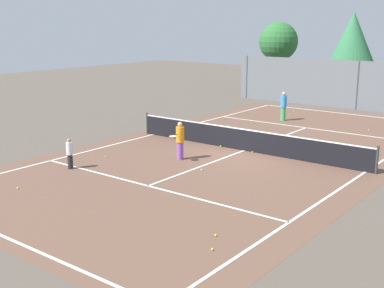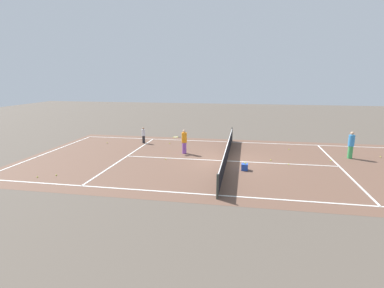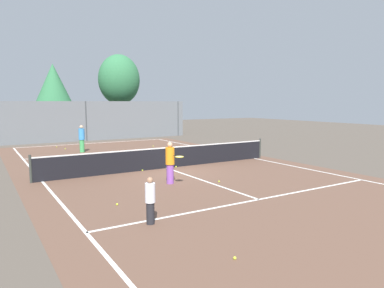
# 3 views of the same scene
# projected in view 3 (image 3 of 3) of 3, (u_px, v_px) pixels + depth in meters

# --- Properties ---
(ground_plane) EXTENTS (80.00, 80.00, 0.00)m
(ground_plane) POSITION_uv_depth(u_px,v_px,m) (166.00, 168.00, 16.68)
(ground_plane) COLOR brown
(court_surface) EXTENTS (13.00, 25.00, 0.01)m
(court_surface) POSITION_uv_depth(u_px,v_px,m) (166.00, 168.00, 16.68)
(court_surface) COLOR brown
(court_surface) RESTS_ON ground_plane
(tennis_net) EXTENTS (11.90, 0.10, 1.10)m
(tennis_net) POSITION_uv_depth(u_px,v_px,m) (166.00, 158.00, 16.62)
(tennis_net) COLOR #333833
(tennis_net) RESTS_ON ground_plane
(perimeter_fence) EXTENTS (18.00, 0.12, 3.20)m
(perimeter_fence) POSITION_uv_depth(u_px,v_px,m) (86.00, 121.00, 28.33)
(perimeter_fence) COLOR slate
(perimeter_fence) RESTS_ON ground_plane
(tree_0) EXTENTS (3.23, 3.23, 6.37)m
(tree_0) POSITION_uv_depth(u_px,v_px,m) (53.00, 85.00, 29.82)
(tree_0) COLOR brown
(tree_0) RESTS_ON ground_plane
(tree_1) EXTENTS (3.99, 3.61, 7.67)m
(tree_1) POSITION_uv_depth(u_px,v_px,m) (119.00, 80.00, 33.81)
(tree_1) COLOR brown
(tree_1) RESTS_ON ground_plane
(player_0) EXTENTS (0.36, 0.36, 1.70)m
(player_0) POSITION_uv_depth(u_px,v_px,m) (82.00, 138.00, 21.91)
(player_0) COLOR #3FA559
(player_0) RESTS_ON ground_plane
(player_1) EXTENTS (0.26, 0.26, 1.23)m
(player_1) POSITION_uv_depth(u_px,v_px,m) (150.00, 200.00, 8.95)
(player_1) COLOR #232328
(player_1) RESTS_ON ground_plane
(player_2) EXTENTS (0.45, 0.93, 1.61)m
(player_2) POSITION_uv_depth(u_px,v_px,m) (170.00, 162.00, 13.40)
(player_2) COLOR purple
(player_2) RESTS_ON ground_plane
(ball_crate) EXTENTS (0.37, 0.36, 0.43)m
(ball_crate) POSITION_uv_depth(u_px,v_px,m) (185.00, 158.00, 18.43)
(ball_crate) COLOR blue
(ball_crate) RESTS_ON ground_plane
(tennis_ball_0) EXTENTS (0.07, 0.07, 0.07)m
(tennis_ball_0) POSITION_uv_depth(u_px,v_px,m) (176.00, 167.00, 16.85)
(tennis_ball_0) COLOR #CCE533
(tennis_ball_0) RESTS_ON ground_plane
(tennis_ball_1) EXTENTS (0.07, 0.07, 0.07)m
(tennis_ball_1) POSITION_uv_depth(u_px,v_px,m) (219.00, 181.00, 13.72)
(tennis_ball_1) COLOR #CCE533
(tennis_ball_1) RESTS_ON ground_plane
(tennis_ball_2) EXTENTS (0.07, 0.07, 0.07)m
(tennis_ball_2) POSITION_uv_depth(u_px,v_px,m) (103.00, 153.00, 21.36)
(tennis_ball_2) COLOR #CCE533
(tennis_ball_2) RESTS_ON ground_plane
(tennis_ball_3) EXTENTS (0.07, 0.07, 0.07)m
(tennis_ball_3) POSITION_uv_depth(u_px,v_px,m) (65.00, 149.00, 23.41)
(tennis_ball_3) COLOR #CCE533
(tennis_ball_3) RESTS_ON ground_plane
(tennis_ball_5) EXTENTS (0.07, 0.07, 0.07)m
(tennis_ball_5) POSITION_uv_depth(u_px,v_px,m) (142.00, 170.00, 15.98)
(tennis_ball_5) COLOR #CCE533
(tennis_ball_5) RESTS_ON ground_plane
(tennis_ball_7) EXTENTS (0.07, 0.07, 0.07)m
(tennis_ball_7) POSITION_uv_depth(u_px,v_px,m) (235.00, 258.00, 6.97)
(tennis_ball_7) COLOR #CCE533
(tennis_ball_7) RESTS_ON ground_plane
(tennis_ball_8) EXTENTS (0.07, 0.07, 0.07)m
(tennis_ball_8) POSITION_uv_depth(u_px,v_px,m) (57.00, 147.00, 24.29)
(tennis_ball_8) COLOR #CCE533
(tennis_ball_8) RESTS_ON ground_plane
(tennis_ball_9) EXTENTS (0.07, 0.07, 0.07)m
(tennis_ball_9) POSITION_uv_depth(u_px,v_px,m) (140.00, 157.00, 19.81)
(tennis_ball_9) COLOR #CCE533
(tennis_ball_9) RESTS_ON ground_plane
(tennis_ball_10) EXTENTS (0.07, 0.07, 0.07)m
(tennis_ball_10) POSITION_uv_depth(u_px,v_px,m) (153.00, 146.00, 24.80)
(tennis_ball_10) COLOR #CCE533
(tennis_ball_10) RESTS_ON ground_plane
(tennis_ball_11) EXTENTS (0.07, 0.07, 0.07)m
(tennis_ball_11) POSITION_uv_depth(u_px,v_px,m) (68.00, 162.00, 18.25)
(tennis_ball_11) COLOR #CCE533
(tennis_ball_11) RESTS_ON ground_plane
(tennis_ball_12) EXTENTS (0.07, 0.07, 0.07)m
(tennis_ball_12) POSITION_uv_depth(u_px,v_px,m) (134.00, 161.00, 18.61)
(tennis_ball_12) COLOR #CCE533
(tennis_ball_12) RESTS_ON ground_plane
(tennis_ball_13) EXTENTS (0.07, 0.07, 0.07)m
(tennis_ball_13) POSITION_uv_depth(u_px,v_px,m) (117.00, 204.00, 10.64)
(tennis_ball_13) COLOR #CCE533
(tennis_ball_13) RESTS_ON ground_plane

